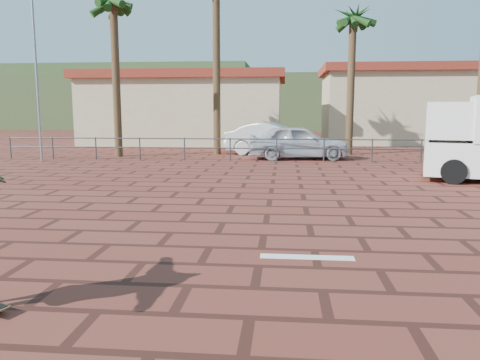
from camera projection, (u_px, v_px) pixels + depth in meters
The scene contains 12 objects.
ground at pixel (264, 235), 8.23m from camera, with size 120.00×120.00×0.00m, color maroon.
paint_stripe at pixel (307, 257), 6.99m from camera, with size 1.40×0.22×0.01m, color white.
guardrail at pixel (277, 146), 19.95m from camera, with size 24.06×0.06×1.00m.
flagpole at pixel (38, 50), 19.31m from camera, with size 1.30×0.10×8.00m.
palm_far_left at pixel (113, 7), 21.22m from camera, with size 2.40×2.40×8.25m.
palm_center at pixel (353, 21), 22.22m from camera, with size 2.40×2.40×7.75m.
building_west at pixel (186, 108), 30.12m from camera, with size 12.60×7.60×4.50m.
building_east at pixel (402, 105), 30.73m from camera, with size 10.60×6.60×5.00m.
hill_front at pixel (282, 103), 57.01m from camera, with size 70.00×18.00×6.00m, color #384C28.
hill_back at pixel (124, 97), 64.84m from camera, with size 35.00×14.00×8.00m, color #384C28.
car_silver at pixel (298, 142), 20.89m from camera, with size 1.81×4.49×1.53m, color silver.
car_white at pixel (274, 139), 22.97m from camera, with size 1.64×4.70×1.55m, color silver.
Camera 1 is at (0.34, -8.00, 2.18)m, focal length 35.00 mm.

